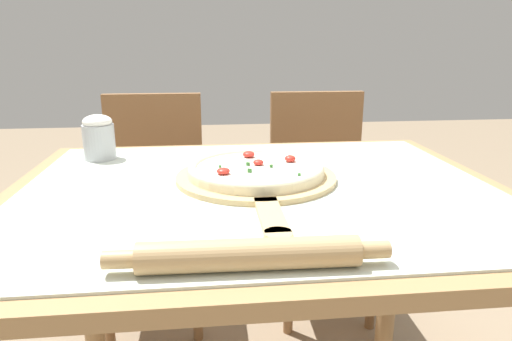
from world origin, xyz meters
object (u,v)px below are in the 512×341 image
Objects in this scene: chair_right at (319,185)px; flour_cup at (99,137)px; pizza at (255,169)px; pizza_peel at (255,179)px; rolling_pin at (249,254)px; chair_left at (155,191)px.

chair_right is 7.19× the size of flour_cup.
pizza is at bearing -30.52° from flour_cup.
chair_right reaches higher than pizza_peel.
chair_right is at bearing 65.35° from pizza_peel.
rolling_pin is at bearing -62.59° from flour_cup.
flour_cup reaches higher than pizza.
chair_left is at bearing 113.20° from pizza_peel.
pizza_peel is 1.35× the size of rolling_pin.
chair_right is at bearing 71.13° from rolling_pin.
pizza is 0.78× the size of rolling_pin.
pizza is 0.43m from rolling_pin.
pizza is at bearing -114.31° from chair_right.
pizza_peel is at bearing 82.60° from rolling_pin.
pizza is 0.36× the size of chair_left.
pizza is 2.59× the size of flour_cup.
chair_left is 0.59m from flour_cup.
pizza is 0.36× the size of chair_right.
chair_left is 0.66m from chair_right.
rolling_pin is 0.75m from flour_cup.
chair_left is (-0.32, 0.75, -0.27)m from pizza_peel.
flour_cup is (-0.74, -0.49, 0.32)m from chair_right.
chair_right is at bearing 64.79° from pizza.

